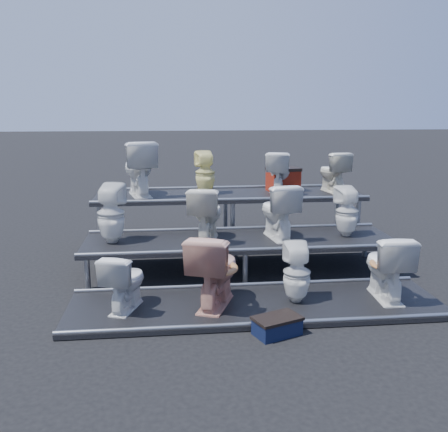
{
  "coord_description": "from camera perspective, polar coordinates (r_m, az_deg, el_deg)",
  "views": [
    {
      "loc": [
        -0.94,
        -6.51,
        2.24
      ],
      "look_at": [
        -0.21,
        0.1,
        0.76
      ],
      "focal_mm": 40.0,
      "sensor_mm": 36.0,
      "label": 1
    }
  ],
  "objects": [
    {
      "name": "tier_mid",
      "position": [
        6.87,
        1.84,
        -4.48
      ],
      "size": [
        4.2,
        1.2,
        0.46
      ],
      "primitive_type": "cube",
      "color": "black",
      "rests_on": "ground"
    },
    {
      "name": "ground",
      "position": [
        6.94,
        1.83,
        -6.3
      ],
      "size": [
        80.0,
        80.0,
        0.0
      ],
      "primitive_type": "plane",
      "color": "black",
      "rests_on": "ground"
    },
    {
      "name": "toilet_1",
      "position": [
        5.51,
        -1.09,
        -6.1
      ],
      "size": [
        0.73,
        0.93,
        0.84
      ],
      "primitive_type": "imported",
      "rotation": [
        0.0,
        0.0,
        2.77
      ],
      "color": "tan",
      "rests_on": "tier_front"
    },
    {
      "name": "toilet_6",
      "position": [
        6.81,
        6.19,
        0.6
      ],
      "size": [
        0.53,
        0.8,
        0.76
      ],
      "primitive_type": "imported",
      "rotation": [
        0.0,
        0.0,
        3.28
      ],
      "color": "silver",
      "rests_on": "tier_mid"
    },
    {
      "name": "tier_front",
      "position": [
        5.73,
        3.68,
        -10.17
      ],
      "size": [
        4.2,
        1.2,
        0.06
      ],
      "primitive_type": "cube",
      "color": "black",
      "rests_on": "ground"
    },
    {
      "name": "red_crate",
      "position": [
        8.26,
        6.77,
        4.01
      ],
      "size": [
        0.53,
        0.46,
        0.34
      ],
      "primitive_type": "cube",
      "rotation": [
        0.0,
        0.0,
        0.18
      ],
      "color": "maroon",
      "rests_on": "tier_back"
    },
    {
      "name": "toilet_0",
      "position": [
        5.55,
        -11.28,
        -7.3
      ],
      "size": [
        0.55,
        0.71,
        0.64
      ],
      "primitive_type": "imported",
      "rotation": [
        0.0,
        0.0,
        2.8
      ],
      "color": "silver",
      "rests_on": "tier_front"
    },
    {
      "name": "toilet_7",
      "position": [
        7.09,
        13.88,
        0.5
      ],
      "size": [
        0.34,
        0.35,
        0.7
      ],
      "primitive_type": "imported",
      "rotation": [
        0.0,
        0.0,
        3.23
      ],
      "color": "silver",
      "rests_on": "tier_mid"
    },
    {
      "name": "step_stool",
      "position": [
        5.12,
        6.08,
        -12.51
      ],
      "size": [
        0.51,
        0.41,
        0.16
      ],
      "primitive_type": "cube",
      "rotation": [
        0.0,
        0.0,
        0.38
      ],
      "color": "black",
      "rests_on": "ground"
    },
    {
      "name": "toilet_9",
      "position": [
        7.89,
        -2.17,
        4.96
      ],
      "size": [
        0.35,
        0.36,
        0.68
      ],
      "primitive_type": "imported",
      "rotation": [
        0.0,
        0.0,
        3.3
      ],
      "color": "#F5EC96",
      "rests_on": "tier_back"
    },
    {
      "name": "toilet_4",
      "position": [
        6.7,
        -12.79,
        0.27
      ],
      "size": [
        0.43,
        0.43,
        0.79
      ],
      "primitive_type": "imported",
      "rotation": [
        0.0,
        0.0,
        2.91
      ],
      "color": "silver",
      "rests_on": "tier_mid"
    },
    {
      "name": "toilet_2",
      "position": [
        5.69,
        8.31,
        -6.43
      ],
      "size": [
        0.33,
        0.33,
        0.68
      ],
      "primitive_type": "imported",
      "rotation": [
        0.0,
        0.0,
        3.08
      ],
      "color": "silver",
      "rests_on": "tier_front"
    },
    {
      "name": "tier_back",
      "position": [
        8.07,
        0.55,
        -0.44
      ],
      "size": [
        4.2,
        1.2,
        0.86
      ],
      "primitive_type": "cube",
      "color": "black",
      "rests_on": "ground"
    },
    {
      "name": "toilet_8",
      "position": [
        7.88,
        -9.71,
        5.4
      ],
      "size": [
        0.65,
        0.92,
        0.85
      ],
      "primitive_type": "imported",
      "rotation": [
        0.0,
        0.0,
        3.37
      ],
      "color": "silver",
      "rests_on": "tier_back"
    },
    {
      "name": "toilet_3",
      "position": [
        6.02,
        18.07,
        -5.45
      ],
      "size": [
        0.47,
        0.78,
        0.77
      ],
      "primitive_type": "imported",
      "rotation": [
        0.0,
        0.0,
        3.09
      ],
      "color": "silver",
      "rests_on": "tier_front"
    },
    {
      "name": "toilet_11",
      "position": [
        8.31,
        12.34,
        4.95
      ],
      "size": [
        0.46,
        0.69,
        0.65
      ],
      "primitive_type": "imported",
      "rotation": [
        0.0,
        0.0,
        3.29
      ],
      "color": "silver",
      "rests_on": "tier_back"
    },
    {
      "name": "toilet_5",
      "position": [
        6.67,
        -2.04,
        0.29
      ],
      "size": [
        0.58,
        0.8,
        0.73
      ],
      "primitive_type": "imported",
      "rotation": [
        0.0,
        0.0,
        2.89
      ],
      "color": "silver",
      "rests_on": "tier_mid"
    },
    {
      "name": "toilet_10",
      "position": [
        8.07,
        6.33,
        5.0
      ],
      "size": [
        0.57,
        0.74,
        0.67
      ],
      "primitive_type": "imported",
      "rotation": [
        0.0,
        0.0,
        2.8
      ],
      "color": "silver",
      "rests_on": "tier_back"
    }
  ]
}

